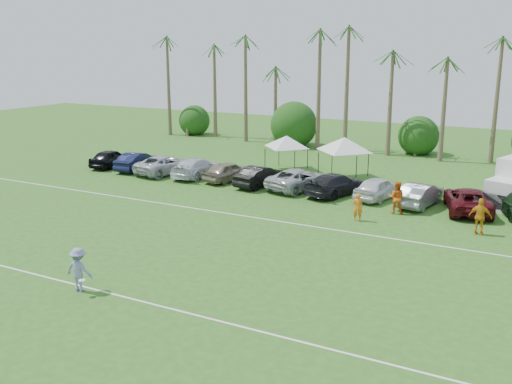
% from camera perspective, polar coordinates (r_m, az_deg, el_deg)
% --- Properties ---
extents(ground, '(120.00, 120.00, 0.00)m').
position_cam_1_polar(ground, '(24.05, -20.97, -10.35)').
color(ground, '#2D5D1C').
rests_on(ground, ground).
extents(field_lines, '(80.00, 12.10, 0.01)m').
position_cam_1_polar(field_lines, '(29.45, -9.31, -4.98)').
color(field_lines, white).
rests_on(field_lines, ground).
extents(palm_tree_0, '(2.40, 2.40, 8.90)m').
position_cam_1_polar(palm_tree_0, '(65.05, -9.30, 12.25)').
color(palm_tree_0, brown).
rests_on(palm_tree_0, ground).
extents(palm_tree_1, '(2.40, 2.40, 9.90)m').
position_cam_1_polar(palm_tree_1, '(62.16, -5.54, 13.08)').
color(palm_tree_1, brown).
rests_on(palm_tree_1, ground).
extents(palm_tree_2, '(2.40, 2.40, 10.90)m').
position_cam_1_polar(palm_tree_2, '(59.57, -1.41, 13.92)').
color(palm_tree_2, brown).
rests_on(palm_tree_2, ground).
extents(palm_tree_3, '(2.40, 2.40, 11.90)m').
position_cam_1_polar(palm_tree_3, '(57.73, 2.18, 14.74)').
color(palm_tree_3, brown).
rests_on(palm_tree_3, ground).
extents(palm_tree_4, '(2.40, 2.40, 8.90)m').
position_cam_1_polar(palm_tree_4, '(56.16, 5.92, 12.05)').
color(palm_tree_4, brown).
rests_on(palm_tree_4, ground).
extents(palm_tree_5, '(2.40, 2.40, 9.90)m').
position_cam_1_polar(palm_tree_5, '(54.76, 9.92, 12.78)').
color(palm_tree_5, brown).
rests_on(palm_tree_5, ground).
extents(palm_tree_6, '(2.40, 2.40, 10.90)m').
position_cam_1_polar(palm_tree_6, '(53.65, 14.14, 13.46)').
color(palm_tree_6, brown).
rests_on(palm_tree_6, ground).
extents(palm_tree_7, '(2.40, 2.40, 11.90)m').
position_cam_1_polar(palm_tree_7, '(52.82, 18.53, 14.07)').
color(palm_tree_7, brown).
rests_on(palm_tree_7, ground).
extents(palm_tree_8, '(2.40, 2.40, 8.90)m').
position_cam_1_polar(palm_tree_8, '(52.25, 23.80, 10.77)').
color(palm_tree_8, brown).
rests_on(palm_tree_8, ground).
extents(bush_tree_0, '(4.00, 4.00, 4.00)m').
position_cam_1_polar(bush_tree_0, '(64.57, -6.41, 7.27)').
color(bush_tree_0, brown).
rests_on(bush_tree_0, ground).
extents(bush_tree_1, '(4.00, 4.00, 4.00)m').
position_cam_1_polar(bush_tree_1, '(58.34, 4.31, 6.57)').
color(bush_tree_1, brown).
rests_on(bush_tree_1, ground).
extents(bush_tree_2, '(4.00, 4.00, 4.00)m').
position_cam_1_polar(bush_tree_2, '(54.74, 15.96, 5.54)').
color(bush_tree_2, brown).
rests_on(bush_tree_2, ground).
extents(sideline_player_a, '(0.68, 0.55, 1.61)m').
position_cam_1_polar(sideline_player_a, '(32.90, 10.13, -1.49)').
color(sideline_player_a, orange).
rests_on(sideline_player_a, ground).
extents(sideline_player_b, '(1.06, 0.88, 1.96)m').
position_cam_1_polar(sideline_player_b, '(34.76, 13.85, -0.53)').
color(sideline_player_b, orange).
rests_on(sideline_player_b, ground).
extents(sideline_player_c, '(1.18, 0.54, 1.97)m').
position_cam_1_polar(sideline_player_c, '(32.19, 21.52, -2.31)').
color(sideline_player_c, orange).
rests_on(sideline_player_c, ground).
extents(canopy_tent_left, '(4.00, 4.00, 3.24)m').
position_cam_1_polar(canopy_tent_left, '(45.57, 3.10, 5.64)').
color(canopy_tent_left, black).
rests_on(canopy_tent_left, ground).
extents(canopy_tent_right, '(4.49, 4.49, 3.64)m').
position_cam_1_polar(canopy_tent_right, '(42.98, 8.86, 5.43)').
color(canopy_tent_right, black).
rests_on(canopy_tent_right, ground).
extents(frisbee_player, '(1.26, 0.89, 1.84)m').
position_cam_1_polar(frisbee_player, '(24.30, -17.29, -7.41)').
color(frisbee_player, '#7E84B3').
rests_on(frisbee_player, ground).
extents(parked_car_0, '(2.26, 4.47, 1.46)m').
position_cam_1_polar(parked_car_0, '(48.58, -14.34, 3.31)').
color(parked_car_0, black).
rests_on(parked_car_0, ground).
extents(parked_car_1, '(1.88, 4.53, 1.46)m').
position_cam_1_polar(parked_car_1, '(46.77, -11.77, 3.04)').
color(parked_car_1, '#0F1434').
rests_on(parked_car_1, ground).
extents(parked_car_2, '(3.25, 5.58, 1.46)m').
position_cam_1_polar(parked_car_2, '(45.06, -9.01, 2.74)').
color(parked_car_2, '#B5B7BE').
rests_on(parked_car_2, ground).
extents(parked_car_3, '(2.18, 5.08, 1.46)m').
position_cam_1_polar(parked_car_3, '(43.64, -5.88, 2.47)').
color(parked_car_3, silver).
rests_on(parked_car_3, ground).
extents(parked_car_4, '(2.72, 4.57, 1.46)m').
position_cam_1_polar(parked_car_4, '(42.11, -2.76, 2.09)').
color(parked_car_4, gray).
rests_on(parked_car_4, ground).
extents(parked_car_5, '(2.29, 4.63, 1.46)m').
position_cam_1_polar(parked_car_5, '(40.49, 0.42, 1.61)').
color(parked_car_5, black).
rests_on(parked_car_5, ground).
extents(parked_car_6, '(3.68, 5.69, 1.46)m').
position_cam_1_polar(parked_car_6, '(39.70, 4.31, 1.31)').
color(parked_car_6, '#AEB0B4').
rests_on(parked_car_6, ground).
extents(parked_car_7, '(3.48, 5.41, 1.46)m').
position_cam_1_polar(parked_car_7, '(38.45, 7.97, 0.78)').
color(parked_car_7, black).
rests_on(parked_car_7, ground).
extents(parked_car_8, '(2.54, 4.54, 1.46)m').
position_cam_1_polar(parked_car_8, '(37.91, 12.11, 0.40)').
color(parked_car_8, silver).
rests_on(parked_car_8, ground).
extents(parked_car_9, '(2.23, 4.62, 1.46)m').
position_cam_1_polar(parked_car_9, '(36.92, 16.12, -0.22)').
color(parked_car_9, slate).
rests_on(parked_car_9, ground).
extents(parked_car_10, '(3.72, 5.70, 1.46)m').
position_cam_1_polar(parked_car_10, '(36.50, 20.42, -0.73)').
color(parked_car_10, '#4E0D13').
rests_on(parked_car_10, ground).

